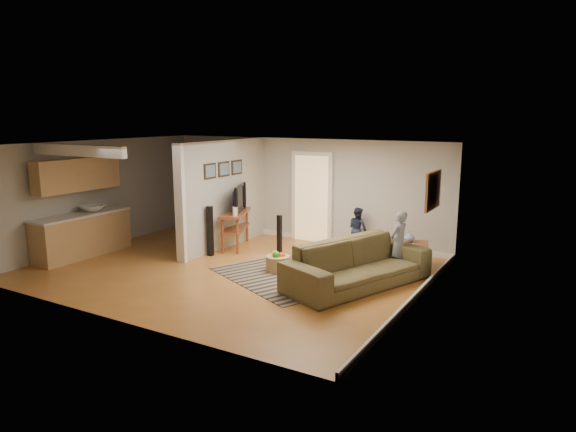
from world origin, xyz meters
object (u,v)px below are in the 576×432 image
object	(u,v)px
tv_console	(236,215)
toddler	(357,250)
sofa	(357,286)
child	(397,274)
toy_basket	(278,263)
speaker_right	(279,235)
speaker_left	(210,231)
coffee_table	(396,248)

from	to	relation	value
tv_console	toddler	bearing A→B (deg)	1.64
toddler	sofa	bearing A→B (deg)	140.48
tv_console	child	distance (m)	4.01
toy_basket	toddler	xyz separation A→B (m)	(0.72, 2.35, -0.18)
tv_console	toy_basket	bearing A→B (deg)	-55.67
tv_console	toddler	xyz separation A→B (m)	(2.54, 1.23, -0.78)
toddler	speaker_right	bearing A→B (deg)	72.56
sofa	toddler	xyz separation A→B (m)	(-0.99, 2.37, 0.00)
speaker_left	coffee_table	bearing A→B (deg)	21.19
sofa	child	distance (m)	1.14
coffee_table	speaker_right	world-z (taller)	speaker_right
child	toy_basket	bearing A→B (deg)	-49.90
sofa	coffee_table	bearing A→B (deg)	13.94
tv_console	toddler	world-z (taller)	tv_console
toy_basket	speaker_right	bearing A→B (deg)	119.63
speaker_right	toy_basket	distance (m)	1.24
child	sofa	bearing A→B (deg)	-6.81
tv_console	speaker_left	xyz separation A→B (m)	(-0.07, -0.87, -0.22)
child	tv_console	bearing A→B (deg)	-77.43
speaker_left	child	size ratio (longest dim) A/B	0.89
toy_basket	toddler	bearing A→B (deg)	73.03
tv_console	speaker_left	distance (m)	0.90
coffee_table	speaker_right	bearing A→B (deg)	-170.13
tv_console	child	size ratio (longest dim) A/B	1.15
sofa	coffee_table	world-z (taller)	coffee_table
child	toddler	bearing A→B (deg)	-119.51
sofa	toy_basket	world-z (taller)	toy_basket
child	toddler	world-z (taller)	child
coffee_table	sofa	bearing A→B (deg)	-98.09
tv_console	child	bearing A→B (deg)	-25.23
speaker_left	toddler	distance (m)	3.40
toddler	speaker_left	bearing A→B (deg)	66.67
child	speaker_right	bearing A→B (deg)	-76.40
coffee_table	toddler	world-z (taller)	coffee_table
child	toddler	size ratio (longest dim) A/B	1.27
sofa	tv_console	xyz separation A→B (m)	(-3.53, 1.15, 0.78)
sofa	child	bearing A→B (deg)	1.53
coffee_table	tv_console	distance (m)	3.79
speaker_left	toy_basket	distance (m)	1.95
sofa	toy_basket	bearing A→B (deg)	111.22
speaker_left	speaker_right	distance (m)	1.53
speaker_right	toy_basket	bearing A→B (deg)	-58.59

